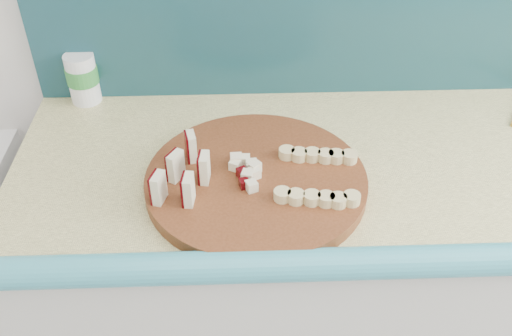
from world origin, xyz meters
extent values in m
cube|color=beige|center=(0.10, 1.50, 0.44)|extent=(2.20, 0.60, 0.88)
cylinder|color=#4C2510|center=(-0.48, 1.42, 0.92)|extent=(0.50, 0.50, 0.03)
cube|color=beige|center=(-0.66, 1.35, 0.97)|extent=(0.02, 0.04, 0.06)
cube|color=#3E0407|center=(-0.67, 1.35, 0.97)|extent=(0.01, 0.04, 0.06)
cube|color=beige|center=(-0.64, 1.41, 0.97)|extent=(0.02, 0.04, 0.06)
cube|color=#3E0407|center=(-0.65, 1.41, 0.97)|extent=(0.01, 0.04, 0.06)
cube|color=beige|center=(-0.61, 1.48, 0.97)|extent=(0.02, 0.04, 0.06)
cube|color=#3E0407|center=(-0.62, 1.48, 0.97)|extent=(0.01, 0.04, 0.06)
cube|color=beige|center=(-0.61, 1.34, 0.97)|extent=(0.02, 0.04, 0.06)
cube|color=#3E0407|center=(-0.62, 1.34, 0.97)|extent=(0.01, 0.04, 0.06)
cube|color=beige|center=(-0.58, 1.41, 0.97)|extent=(0.02, 0.04, 0.06)
cube|color=#3E0407|center=(-0.59, 1.41, 0.97)|extent=(0.01, 0.04, 0.06)
cube|color=#FEF3CB|center=(-0.50, 1.42, 0.95)|extent=(0.02, 0.02, 0.02)
cube|color=#FEF3CB|center=(-0.49, 1.43, 0.95)|extent=(0.02, 0.02, 0.02)
cube|color=#3E0407|center=(-0.49, 1.44, 0.95)|extent=(0.02, 0.02, 0.02)
cube|color=#FEF3CB|center=(-0.51, 1.43, 0.95)|extent=(0.02, 0.02, 0.02)
cube|color=#FEF3CB|center=(-0.52, 1.43, 0.95)|extent=(0.02, 0.02, 0.02)
cube|color=#FEF3CB|center=(-0.53, 1.42, 0.95)|extent=(0.02, 0.02, 0.02)
cube|color=#FEF3CB|center=(-0.52, 1.41, 0.95)|extent=(0.02, 0.02, 0.02)
cube|color=#FEF3CB|center=(-0.51, 1.40, 0.95)|extent=(0.02, 0.02, 0.02)
cube|color=#3E0407|center=(-0.50, 1.39, 0.95)|extent=(0.02, 0.02, 0.02)
cube|color=#FEF3CB|center=(-0.49, 1.41, 0.95)|extent=(0.02, 0.02, 0.02)
cylinder|color=#D1BE7F|center=(-0.43, 1.34, 0.95)|extent=(0.03, 0.03, 0.02)
cylinder|color=#D1BE7F|center=(-0.40, 1.34, 0.95)|extent=(0.03, 0.03, 0.02)
cylinder|color=#D1BE7F|center=(-0.38, 1.33, 0.95)|extent=(0.03, 0.03, 0.02)
cylinder|color=#D1BE7F|center=(-0.35, 1.33, 0.95)|extent=(0.03, 0.03, 0.02)
cylinder|color=#D1BE7F|center=(-0.32, 1.33, 0.95)|extent=(0.03, 0.03, 0.02)
cylinder|color=#D1BE7F|center=(-0.30, 1.32, 0.95)|extent=(0.03, 0.03, 0.02)
cylinder|color=#D1BE7F|center=(-0.41, 1.47, 0.95)|extent=(0.03, 0.03, 0.02)
cylinder|color=#D1BE7F|center=(-0.39, 1.47, 0.95)|extent=(0.03, 0.03, 0.02)
cylinder|color=#D1BE7F|center=(-0.36, 1.47, 0.95)|extent=(0.03, 0.03, 0.02)
cylinder|color=#D1BE7F|center=(-0.33, 1.46, 0.95)|extent=(0.03, 0.03, 0.02)
cylinder|color=#D1BE7F|center=(-0.31, 1.46, 0.95)|extent=(0.03, 0.03, 0.02)
cylinder|color=#D1BE7F|center=(-0.28, 1.46, 0.95)|extent=(0.03, 0.03, 0.02)
cylinder|color=white|center=(-0.89, 1.76, 0.97)|extent=(0.07, 0.07, 0.12)
cylinder|color=#328B39|center=(-0.89, 1.76, 0.98)|extent=(0.08, 0.08, 0.04)
camera|label=1|loc=(-0.51, 0.53, 1.67)|focal=40.00mm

